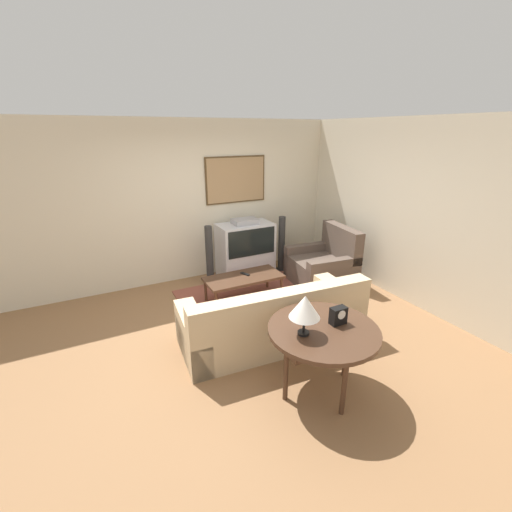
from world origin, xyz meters
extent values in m
plane|color=#8E6642|center=(0.00, 0.00, 0.00)|extent=(12.00, 12.00, 0.00)
cube|color=beige|center=(0.00, 2.13, 1.35)|extent=(12.00, 0.06, 2.70)
cube|color=#4C381E|center=(0.81, 2.08, 1.69)|extent=(1.13, 0.03, 0.81)
cube|color=#A37F56|center=(0.81, 2.07, 1.69)|extent=(1.08, 0.01, 0.76)
cube|color=beige|center=(2.63, 0.00, 1.35)|extent=(0.06, 12.00, 2.70)
cube|color=brown|center=(0.48, 0.87, 0.01)|extent=(2.12, 1.57, 0.01)
cube|color=silver|center=(0.81, 1.73, 0.22)|extent=(0.97, 0.54, 0.44)
cube|color=silver|center=(0.81, 1.73, 0.71)|extent=(0.97, 0.54, 0.54)
cube|color=black|center=(0.81, 1.46, 0.71)|extent=(0.87, 0.01, 0.47)
cube|color=#9E9EA3|center=(0.81, 1.73, 1.02)|extent=(0.44, 0.29, 0.09)
cube|color=#CCB289|center=(0.21, -0.27, 0.20)|extent=(2.30, 1.07, 0.40)
cube|color=#CCB289|center=(0.18, -0.61, 0.61)|extent=(2.25, 0.39, 0.42)
cube|color=#CCB289|center=(1.21, -0.35, 0.28)|extent=(0.31, 0.91, 0.56)
cube|color=#CCB289|center=(-0.78, -0.19, 0.28)|extent=(0.31, 0.91, 0.56)
cube|color=gray|center=(0.70, -0.52, 0.57)|extent=(0.37, 0.15, 0.34)
cube|color=gray|center=(-0.31, -0.44, 0.57)|extent=(0.37, 0.15, 0.34)
cube|color=brown|center=(1.81, 0.83, 0.22)|extent=(1.05, 1.10, 0.45)
cube|color=brown|center=(2.19, 0.78, 0.71)|extent=(0.30, 1.01, 0.54)
cube|color=brown|center=(1.86, 1.24, 0.29)|extent=(0.95, 0.27, 0.59)
cube|color=brown|center=(1.76, 0.41, 0.29)|extent=(0.95, 0.27, 0.59)
cube|color=#472D1E|center=(0.36, 0.85, 0.38)|extent=(1.19, 0.55, 0.04)
cylinder|color=#472D1E|center=(-0.19, 0.62, 0.18)|extent=(0.04, 0.04, 0.36)
cylinder|color=#472D1E|center=(0.90, 0.62, 0.18)|extent=(0.04, 0.04, 0.36)
cylinder|color=#472D1E|center=(-0.19, 1.07, 0.18)|extent=(0.04, 0.04, 0.36)
cylinder|color=#472D1E|center=(0.90, 1.07, 0.18)|extent=(0.04, 0.04, 0.36)
cylinder|color=#472D1E|center=(0.19, -1.30, 0.71)|extent=(1.07, 1.07, 0.04)
cube|color=#472D1E|center=(0.19, -1.30, 0.65)|extent=(0.91, 0.43, 0.08)
cylinder|color=#472D1E|center=(-0.18, -1.24, 0.34)|extent=(0.05, 0.05, 0.69)
cylinder|color=#472D1E|center=(0.57, -1.24, 0.34)|extent=(0.05, 0.05, 0.69)
cylinder|color=#472D1E|center=(0.19, -1.65, 0.34)|extent=(0.05, 0.05, 0.69)
cylinder|color=black|center=(-0.04, -1.29, 0.74)|extent=(0.11, 0.11, 0.02)
cylinder|color=black|center=(-0.04, -1.29, 0.92)|extent=(0.02, 0.02, 0.33)
cone|color=silver|center=(-0.04, -1.29, 1.02)|extent=(0.29, 0.29, 0.22)
cube|color=black|center=(0.37, -1.29, 0.82)|extent=(0.16, 0.09, 0.18)
cylinder|color=white|center=(0.37, -1.34, 0.85)|extent=(0.09, 0.01, 0.09)
cube|color=black|center=(0.41, 0.91, 0.41)|extent=(0.10, 0.16, 0.02)
cylinder|color=black|center=(0.10, 1.64, 0.01)|extent=(0.21, 0.21, 0.02)
cylinder|color=#2D2D2D|center=(0.10, 1.64, 0.52)|extent=(0.12, 0.12, 1.04)
cylinder|color=black|center=(1.52, 1.64, 0.01)|extent=(0.21, 0.21, 0.02)
cylinder|color=#2D2D2D|center=(1.52, 1.64, 0.52)|extent=(0.12, 0.12, 1.04)
camera|label=1|loc=(-1.68, -3.51, 2.51)|focal=24.00mm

